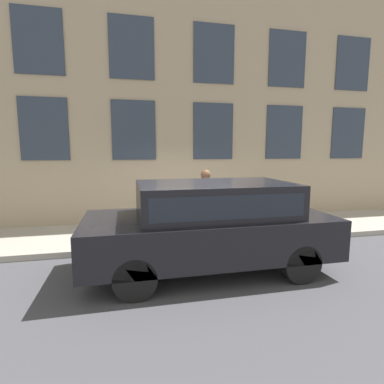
{
  "coord_description": "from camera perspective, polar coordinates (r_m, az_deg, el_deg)",
  "views": [
    {
      "loc": [
        -6.66,
        1.53,
        2.32
      ],
      "look_at": [
        0.82,
        -0.16,
        1.25
      ],
      "focal_mm": 28.0,
      "sensor_mm": 36.0,
      "label": 1
    }
  ],
  "objects": [
    {
      "name": "fire_hydrant",
      "position": [
        7.64,
        -2.76,
        -5.81
      ],
      "size": [
        0.32,
        0.44,
        0.72
      ],
      "color": "gray",
      "rests_on": "sidewalk"
    },
    {
      "name": "sidewalk",
      "position": [
        8.38,
        -1.75,
        -7.62
      ],
      "size": [
        2.53,
        60.0,
        0.14
      ],
      "color": "#A8A093",
      "rests_on": "ground_plane"
    },
    {
      "name": "ground_plane",
      "position": [
        7.22,
        0.2,
        -10.78
      ],
      "size": [
        80.0,
        80.0,
        0.0
      ],
      "primitive_type": "plane",
      "color": "#47474C"
    },
    {
      "name": "parked_truck_charcoal_near",
      "position": [
        5.78,
        3.61,
        -5.44
      ],
      "size": [
        2.04,
        4.64,
        1.71
      ],
      "color": "black",
      "rests_on": "ground_plane"
    },
    {
      "name": "person",
      "position": [
        8.03,
        2.61,
        -0.47
      ],
      "size": [
        0.4,
        0.27,
        1.67
      ],
      "rotation": [
        0.0,
        0.0,
        -1.88
      ],
      "color": "#726651",
      "rests_on": "sidewalk"
    },
    {
      "name": "building_facade",
      "position": [
        9.57,
        -3.52,
        16.24
      ],
      "size": [
        0.33,
        40.0,
        7.39
      ],
      "color": "tan",
      "rests_on": "ground_plane"
    }
  ]
}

